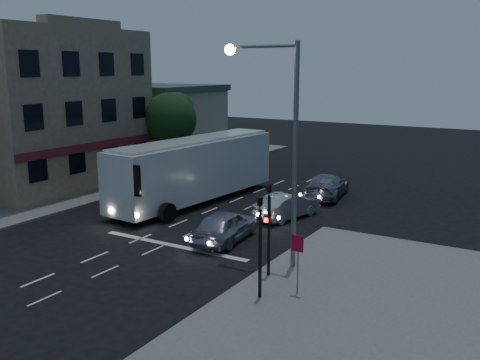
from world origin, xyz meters
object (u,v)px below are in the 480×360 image
Objects in this scene: car_sedan_a at (287,206)px; traffic_signal_side at (260,235)px; regulatory_sign at (298,255)px; tour_bus at (195,168)px; streetlight at (281,129)px; car_suv at (225,226)px; traffic_signal_main at (269,219)px; car_sedan_b at (327,186)px; street_tree at (170,117)px.

car_sedan_a is 1.03× the size of traffic_signal_side.
regulatory_sign is (4.78, -9.14, 0.90)m from car_sedan_a.
streetlight is (9.26, -7.12, 3.62)m from tour_bus.
traffic_signal_main is (3.88, -3.02, 1.66)m from car_suv.
streetlight reaches higher than car_sedan_b.
traffic_signal_side is (3.73, -15.74, 1.67)m from car_sedan_b.
street_tree is at bearing 138.92° from regulatory_sign.
traffic_signal_main is 1.86× the size of regulatory_sign.
street_tree is (-12.72, 6.12, 3.80)m from car_sedan_a.
street_tree is at bearing 135.50° from traffic_signal_side.
tour_bus reaches higher than regulatory_sign.
traffic_signal_side is at bearing 127.03° from car_suv.
streetlight is (-0.26, 1.42, 3.31)m from traffic_signal_main.
tour_bus is at bearing 139.56° from regulatory_sign.
car_sedan_a is 0.68× the size of street_tree.
car_suv is at bearing -39.85° from tour_bus.
traffic_signal_side is at bearing -70.51° from traffic_signal_main.
car_sedan_b is at bearing 103.32° from traffic_signal_side.
car_sedan_a is at bearing 110.53° from traffic_signal_side.
traffic_signal_side is 1.86× the size of regulatory_sign.
car_suv is 6.36m from streetlight.
car_suv is at bearing -43.26° from street_tree.
car_sedan_b reaches higher than car_sedan_a.
streetlight is at bearing 126.77° from car_sedan_a.
streetlight is at bearing -33.01° from tour_bus.
regulatory_sign reaches higher than car_sedan_a.
car_sedan_b is at bearing -76.67° from car_sedan_a.
car_sedan_a is 5.64m from car_sedan_b.
street_tree is (-12.78, 0.49, 3.75)m from car_sedan_b.
street_tree is at bearing 140.49° from streetlight.
car_sedan_a is at bearing 112.87° from streetlight.
streetlight is (-1.96, 2.44, 4.14)m from regulatory_sign.
car_suv is at bearing 142.07° from traffic_signal_main.
streetlight is (2.77, -12.34, 4.98)m from car_sedan_b.
streetlight is (3.62, -1.60, 4.97)m from car_suv.
car_sedan_b is 0.57× the size of streetlight.
car_suv is (5.63, -5.52, -1.35)m from tour_bus.
street_tree is (-16.51, 16.22, 2.08)m from traffic_signal_side.
traffic_signal_main reaches higher than car_suv.
tour_bus is at bearing 142.44° from streetlight.
traffic_signal_side is at bearing -74.30° from streetlight.
street_tree reaches higher than car_sedan_a.
regulatory_sign is at bearing 43.92° from traffic_signal_side.
street_tree is at bearing 137.97° from traffic_signal_main.
tour_bus is at bearing 134.15° from traffic_signal_side.
street_tree reaches higher than car_sedan_b.
car_sedan_b is 2.35× the size of regulatory_sign.
car_sedan_a is 10.35m from regulatory_sign.
street_tree is (-15.55, 12.82, -1.23)m from streetlight.
traffic_signal_side is (3.78, -10.10, 1.72)m from car_sedan_a.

